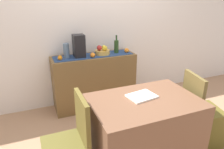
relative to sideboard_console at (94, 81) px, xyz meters
name	(u,v)px	position (x,y,z in m)	size (l,w,h in m)	color
ground_plane	(127,135)	(0.15, -0.92, -0.43)	(6.40, 6.40, 0.02)	#A37C5C
room_wall_rear	(97,20)	(0.15, 0.26, 0.93)	(6.40, 0.06, 2.70)	silver
sideboard_console	(94,81)	(0.00, 0.00, 0.00)	(1.28, 0.42, 0.85)	brown
table_runner	(94,55)	(0.00, 0.00, 0.43)	(1.21, 0.32, 0.01)	navy
fruit_bowl	(102,52)	(0.14, 0.00, 0.46)	(0.23, 0.23, 0.07)	gold
apple_left	(99,48)	(0.10, 0.00, 0.54)	(0.08, 0.08, 0.08)	#A82926
apple_front	(105,48)	(0.17, -0.05, 0.53)	(0.08, 0.08, 0.08)	gold
apple_rear	(104,47)	(0.19, 0.04, 0.53)	(0.06, 0.06, 0.06)	gold
wine_bottle	(116,46)	(0.38, 0.00, 0.53)	(0.07, 0.07, 0.29)	#223F1C
coffee_maker	(79,46)	(-0.22, 0.00, 0.59)	(0.16, 0.18, 0.33)	black
ceramic_vase	(66,51)	(-0.41, 0.00, 0.54)	(0.08, 0.08, 0.22)	slate
orange_loose_end	(93,55)	(-0.04, -0.10, 0.46)	(0.07, 0.07, 0.07)	orange
orange_loose_mid	(127,50)	(0.54, -0.04, 0.46)	(0.07, 0.07, 0.07)	orange
orange_loose_far	(60,58)	(-0.51, -0.05, 0.46)	(0.07, 0.07, 0.07)	orange
dining_table	(143,131)	(0.10, -1.38, -0.05)	(1.09, 0.75, 0.74)	brown
open_book	(142,96)	(0.10, -1.31, 0.32)	(0.28, 0.21, 0.02)	white
chair_by_corner	(201,123)	(0.91, -1.37, -0.16)	(0.47, 0.47, 0.90)	brown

